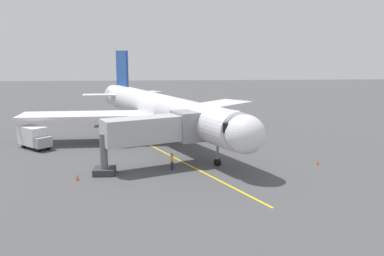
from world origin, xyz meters
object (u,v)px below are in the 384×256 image
Objects in this scene: airplane at (162,110)px; safety_cone_nose_right at (77,177)px; box_truck_portside at (34,137)px; jet_bridge at (159,130)px; baggage_cart_near_nose at (232,114)px; safety_cone_nose_left at (318,162)px; ground_crew_marshaller at (172,161)px.

airplane is 18.64m from safety_cone_nose_right.
airplane is at bearing -166.70° from box_truck_portside.
baggage_cart_near_nose is (-12.40, -30.43, -3.11)m from jet_bridge.
safety_cone_nose_left and safety_cone_nose_right have the same top height.
ground_crew_marshaller is at bearing -162.06° from safety_cone_nose_right.
box_truck_portside reaches higher than ground_crew_marshaller.
jet_bridge reaches higher than box_truck_portside.
ground_crew_marshaller is at bearing 133.45° from jet_bridge.
jet_bridge is 3.42m from ground_crew_marshaller.
ground_crew_marshaller is 0.58× the size of baggage_cart_near_nose.
safety_cone_nose_left is 23.83m from safety_cone_nose_right.
safety_cone_nose_right is at bearing 60.29° from baggage_cart_near_nose.
safety_cone_nose_left is at bearing 163.32° from box_truck_portside.
baggage_cart_near_nose is 5.34× the size of safety_cone_nose_right.
safety_cone_nose_left is at bearing -171.02° from safety_cone_nose_right.
jet_bridge is 33.00m from baggage_cart_near_nose.
jet_bridge is at bearing -1.45° from safety_cone_nose_left.
jet_bridge is 3.79× the size of baggage_cart_near_nose.
baggage_cart_near_nose is at bearing -141.75° from box_truck_portside.
airplane is 20.86m from safety_cone_nose_left.
jet_bridge reaches higher than safety_cone_nose_right.
baggage_cart_near_nose is 0.63× the size of box_truck_portside.
baggage_cart_near_nose is 31.08m from safety_cone_nose_left.
safety_cone_nose_left is (-3.82, 30.84, -0.38)m from baggage_cart_near_nose.
safety_cone_nose_right is at bearing 17.94° from ground_crew_marshaller.
airplane reaches higher than ground_crew_marshaller.
jet_bridge is (0.26, 12.49, -0.24)m from airplane.
jet_bridge is at bearing 67.83° from baggage_cart_near_nose.
airplane reaches higher than baggage_cart_near_nose.
airplane is at bearing -85.79° from ground_crew_marshaller.
ground_crew_marshaller reaches higher than safety_cone_nose_right.
airplane is 21.92m from baggage_cart_near_nose.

